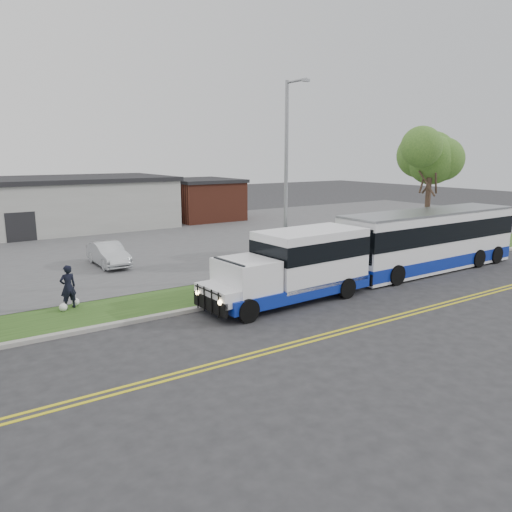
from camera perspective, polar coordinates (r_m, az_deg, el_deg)
ground at (r=21.11m, az=1.37°, el=-5.72°), size 140.00×140.00×0.00m
lane_line_north at (r=18.27m, az=8.42°, el=-8.66°), size 70.00×0.12×0.01m
lane_line_south at (r=18.06m, az=9.06°, el=-8.93°), size 70.00×0.12×0.01m
curb at (r=21.96m, az=-0.28°, el=-4.82°), size 80.00×0.30×0.15m
verge at (r=23.43m, az=-2.72°, el=-3.83°), size 80.00×3.30×0.10m
parking_lot at (r=35.96m, az=-14.41°, el=1.31°), size 80.00×25.00×0.10m
commercial_building at (r=44.01m, az=-26.41°, el=5.11°), size 25.40×10.40×4.35m
brick_wing at (r=48.06m, az=-6.28°, el=6.46°), size 6.30×7.30×3.90m
tree_east at (r=32.16m, az=19.36°, el=10.86°), size 5.20×5.20×8.33m
streetlight_near at (r=24.14m, az=3.56°, el=9.10°), size 0.35×1.53×9.50m
shuttle_bus at (r=21.71m, az=4.73°, el=-0.86°), size 8.01×3.00×3.02m
transit_bus at (r=28.88m, az=19.21°, el=1.74°), size 11.76×2.93×3.25m
pedestrian at (r=21.61m, az=-20.69°, el=-3.32°), size 0.72×0.54×1.80m
parked_car_a at (r=29.13m, az=-16.51°, el=0.21°), size 1.42×3.99×1.31m
grocery_bag_left at (r=21.51m, az=-21.17°, el=-5.48°), size 0.32×0.32×0.32m
grocery_bag_right at (r=22.11m, az=-19.95°, el=-4.93°), size 0.32×0.32×0.32m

